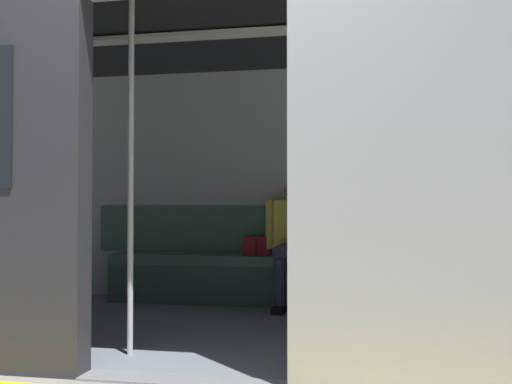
{
  "coord_description": "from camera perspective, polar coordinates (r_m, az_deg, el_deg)",
  "views": [
    {
      "loc": [
        -0.98,
        2.99,
        0.89
      ],
      "look_at": [
        -0.1,
        -1.38,
        1.0
      ],
      "focal_mm": 42.86,
      "sensor_mm": 36.0,
      "label": 1
    }
  ],
  "objects": [
    {
      "name": "book",
      "position": [
        5.52,
        7.59,
        -5.82
      ],
      "size": [
        0.16,
        0.22,
        0.03
      ],
      "primitive_type": "cube",
      "rotation": [
        0.0,
        0.0,
        -0.03
      ],
      "color": "#B22D2D",
      "rests_on": "bench_seat"
    },
    {
      "name": "grab_pole_door",
      "position": [
        3.76,
        -11.61,
        1.76
      ],
      "size": [
        0.04,
        0.04,
        2.19
      ],
      "primitive_type": "cylinder",
      "color": "silver",
      "rests_on": "ground_plane"
    },
    {
      "name": "train_car",
      "position": [
        4.5,
        -2.4,
        7.22
      ],
      "size": [
        6.4,
        2.97,
        2.33
      ],
      "color": "#ADAFB5",
      "rests_on": "ground_plane"
    },
    {
      "name": "handbag",
      "position": [
        5.62,
        0.14,
        -5.03
      ],
      "size": [
        0.26,
        0.15,
        0.17
      ],
      "color": "maroon",
      "rests_on": "bench_seat"
    },
    {
      "name": "bench_seat",
      "position": [
        5.57,
        1.21,
        -7.02
      ],
      "size": [
        2.98,
        0.44,
        0.45
      ],
      "color": "#4C7566",
      "rests_on": "ground_plane"
    },
    {
      "name": "person_seated",
      "position": [
        5.46,
        3.67,
        -3.7
      ],
      "size": [
        0.55,
        0.67,
        1.18
      ],
      "color": "#D8CC4C",
      "rests_on": "ground_plane"
    },
    {
      "name": "ground_plane",
      "position": [
        3.27,
        -6.8,
        -17.17
      ],
      "size": [
        60.0,
        60.0,
        0.0
      ],
      "primitive_type": "plane",
      "color": "gray"
    }
  ]
}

